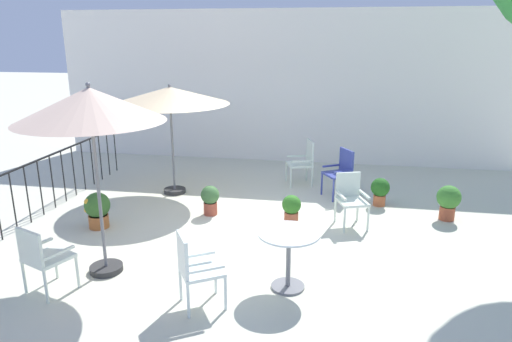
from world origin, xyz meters
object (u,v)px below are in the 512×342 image
at_px(patio_chair_0, 304,160).
at_px(potted_plant_3, 291,208).
at_px(patio_chair_2, 42,255).
at_px(cafe_table_0, 289,249).
at_px(patio_chair_4, 194,266).
at_px(patio_umbrella_0, 90,107).
at_px(potted_plant_0, 210,199).
at_px(potted_plant_4, 380,190).
at_px(potted_plant_5, 97,209).
at_px(patio_umbrella_1, 170,96).
at_px(patio_chair_1, 341,170).
at_px(patio_chair_3, 350,196).
at_px(potted_plant_1, 448,200).

distance_m(patio_chair_0, potted_plant_3, 2.27).
bearing_deg(patio_chair_2, potted_plant_3, 44.39).
bearing_deg(cafe_table_0, patio_chair_0, 91.74).
height_order(patio_chair_4, potted_plant_3, patio_chair_4).
bearing_deg(patio_umbrella_0, potted_plant_0, 69.48).
height_order(patio_chair_0, potted_plant_4, patio_chair_0).
bearing_deg(potted_plant_5, cafe_table_0, -22.54).
distance_m(potted_plant_3, potted_plant_5, 3.22).
relative_size(patio_chair_0, patio_chair_4, 1.03).
bearing_deg(potted_plant_0, patio_umbrella_0, -110.52).
relative_size(patio_umbrella_0, potted_plant_5, 4.19).
distance_m(potted_plant_3, potted_plant_4, 1.94).
xyz_separation_m(patio_umbrella_1, potted_plant_4, (4.05, -0.05, -1.65)).
distance_m(cafe_table_0, patio_chair_0, 4.32).
height_order(patio_chair_2, potted_plant_0, patio_chair_2).
distance_m(patio_chair_4, potted_plant_4, 4.55).
distance_m(patio_chair_1, patio_chair_3, 1.42).
relative_size(patio_chair_2, patio_chair_3, 1.01).
distance_m(patio_chair_0, potted_plant_4, 1.87).
bearing_deg(patio_chair_1, potted_plant_5, -150.41).
height_order(patio_chair_0, potted_plant_0, patio_chair_0).
bearing_deg(patio_umbrella_1, potted_plant_1, -6.29).
bearing_deg(potted_plant_4, patio_chair_2, -137.94).
height_order(potted_plant_3, potted_plant_4, potted_plant_4).
distance_m(potted_plant_0, potted_plant_1, 4.14).
distance_m(patio_chair_1, potted_plant_5, 4.56).
bearing_deg(patio_chair_1, patio_chair_2, -130.01).
height_order(patio_chair_3, patio_chair_4, patio_chair_4).
bearing_deg(patio_umbrella_0, potted_plant_4, 40.07).
bearing_deg(patio_chair_1, potted_plant_0, -149.14).
relative_size(cafe_table_0, patio_chair_0, 0.81).
relative_size(potted_plant_1, potted_plant_3, 1.20).
relative_size(patio_umbrella_1, patio_chair_4, 2.50).
relative_size(patio_chair_2, patio_chair_4, 0.96).
bearing_deg(patio_chair_3, patio_chair_1, 96.23).
relative_size(patio_umbrella_0, patio_chair_1, 2.66).
relative_size(patio_chair_4, potted_plant_0, 1.73).
distance_m(patio_chair_3, patio_chair_4, 3.36).
height_order(cafe_table_0, patio_chair_1, patio_chair_1).
bearing_deg(patio_umbrella_1, potted_plant_0, -44.98).
relative_size(patio_chair_1, potted_plant_3, 1.86).
relative_size(cafe_table_0, potted_plant_1, 1.26).
bearing_deg(patio_chair_1, patio_chair_4, -111.57).
distance_m(patio_umbrella_1, cafe_table_0, 4.47).
bearing_deg(patio_chair_2, cafe_table_0, 12.44).
distance_m(patio_chair_1, potted_plant_0, 2.67).
relative_size(potted_plant_0, potted_plant_1, 0.87).
bearing_deg(patio_chair_4, patio_chair_3, 57.05).
height_order(patio_chair_2, patio_chair_3, patio_chair_2).
distance_m(patio_chair_1, potted_plant_3, 1.78).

